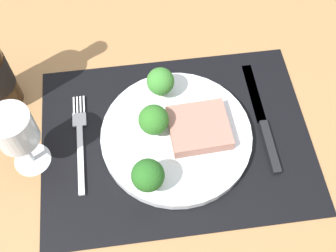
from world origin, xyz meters
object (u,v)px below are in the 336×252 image
object	(u,v)px
wine_glass	(15,132)
knife	(264,124)
plate	(176,136)
steak	(199,126)
fork	(80,141)

from	to	relation	value
wine_glass	knife	bearing A→B (deg)	1.96
plate	steak	size ratio (longest dim) A/B	2.60
plate	knife	world-z (taller)	plate
knife	wine_glass	bearing A→B (deg)	-175.00
plate	fork	size ratio (longest dim) A/B	1.35
plate	steak	world-z (taller)	steak
steak	wine_glass	xyz separation A→B (cm)	(-28.47, -1.24, 6.73)
plate	fork	xyz separation A→B (cm)	(-16.54, 1.42, -0.55)
steak	fork	distance (cm)	20.56
plate	wine_glass	bearing A→B (deg)	-178.03
steak	plate	bearing A→B (deg)	-174.20
fork	knife	size ratio (longest dim) A/B	0.83
fork	wine_glass	distance (cm)	12.47
plate	steak	bearing A→B (deg)	5.80
steak	knife	size ratio (longest dim) A/B	0.43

